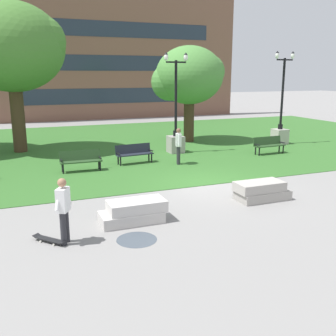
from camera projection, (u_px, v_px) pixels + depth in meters
The scene contains 16 objects.
ground_plane at pixel (208, 185), 15.18m from camera, with size 140.00×140.00×0.00m, color gray.
grass_lawn at pixel (133, 144), 24.21m from camera, with size 40.00×20.00×0.02m, color #336628.
concrete_block_center at pixel (134, 212), 11.36m from camera, with size 1.90×0.90×0.64m.
concrete_block_left at pixel (261, 191), 13.38m from camera, with size 1.87×0.90×0.64m.
person_skateboarder at pixel (63, 207), 9.76m from camera, with size 0.50×0.55×1.71m.
skateboard at pixel (50, 239), 10.00m from camera, with size 0.82×0.90×0.14m.
puddle at pixel (137, 240), 10.20m from camera, with size 1.06×1.06×0.01m, color #47515B.
park_bench_near_left at pixel (81, 159), 17.27m from camera, with size 1.81×0.57×0.90m.
park_bench_near_right at pixel (269, 144), 21.06m from camera, with size 1.83×0.64×0.90m.
park_bench_far_right at pixel (134, 152), 18.81m from camera, with size 1.84×0.71×0.90m.
lamp_post_center at pixel (280, 126), 23.93m from camera, with size 1.32×0.80×5.49m.
lamp_post_right at pixel (176, 133), 21.24m from camera, with size 1.32×0.80×5.27m.
tree_far_right at pixel (189, 76), 24.11m from camera, with size 4.37×4.16×5.88m.
tree_far_left at pixel (10, 49), 20.45m from camera, with size 5.72×5.45×7.86m.
person_bystander_near_lawn at pixel (178, 144), 18.48m from camera, with size 0.34×0.62×1.71m.
building_facade_distant at pixel (116, 55), 36.95m from camera, with size 24.48×1.03×11.86m.
Camera 1 is at (-6.85, -12.99, 4.19)m, focal length 42.00 mm.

